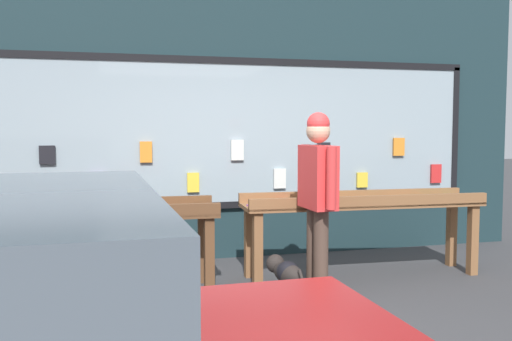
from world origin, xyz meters
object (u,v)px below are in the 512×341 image
at_px(display_table_right, 362,209).
at_px(person_browsing, 318,188).
at_px(small_dog, 286,272).
at_px(display_table_left, 79,221).

xyz_separation_m(display_table_right, person_browsing, (-0.72, -0.55, 0.30)).
bearing_deg(person_browsing, small_dog, 106.78).
bearing_deg(small_dog, person_browsing, -82.33).
bearing_deg(display_table_right, display_table_left, -179.99).
height_order(display_table_right, small_dog, display_table_right).
relative_size(display_table_left, person_browsing, 1.51).
bearing_deg(display_table_left, display_table_right, 0.01).
distance_m(display_table_left, small_dog, 1.99).
bearing_deg(display_table_right, person_browsing, -142.88).
height_order(person_browsing, small_dog, person_browsing).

